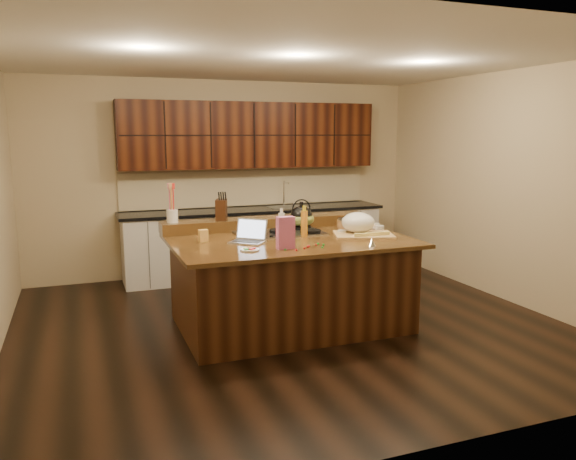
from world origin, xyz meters
name	(u,v)px	position (x,y,z in m)	size (l,w,h in m)	color
room	(290,197)	(0.00, 0.00, 1.35)	(5.52, 5.02, 2.72)	black
island	(290,282)	(0.00, 0.00, 0.46)	(2.40, 1.60, 0.92)	black
back_ledge	(268,223)	(0.00, 0.70, 0.98)	(2.40, 0.30, 0.12)	black
cooktop	(280,232)	(0.00, 0.30, 0.94)	(0.92, 0.52, 0.05)	gray
back_counter	(253,205)	(0.30, 2.23, 0.98)	(3.70, 0.66, 2.40)	silver
kettle	(301,216)	(0.30, 0.43, 1.08)	(0.25, 0.25, 0.22)	black
green_bowl	(301,219)	(0.30, 0.43, 1.04)	(0.29, 0.29, 0.16)	olive
laptop	(249,236)	(-0.44, -0.03, 0.98)	(0.41, 0.40, 0.22)	#B7B7BC
oil_bottle	(304,224)	(0.18, 0.05, 1.06)	(0.07, 0.07, 0.27)	orange
vinegar_bottle	(282,225)	(-0.05, 0.12, 1.04)	(0.06, 0.06, 0.25)	silver
wooden_tray	(359,225)	(0.75, -0.09, 1.03)	(0.71, 0.60, 0.24)	tan
ramekin_a	(342,232)	(0.61, 0.03, 0.94)	(0.10, 0.10, 0.04)	white
ramekin_b	(380,228)	(1.13, 0.14, 0.94)	(0.10, 0.10, 0.04)	white
ramekin_c	(376,226)	(1.15, 0.28, 0.94)	(0.10, 0.10, 0.04)	white
strainer_bowl	(347,224)	(0.84, 0.37, 0.97)	(0.24, 0.24, 0.09)	#996B3F
kitchen_timer	(372,243)	(0.59, -0.65, 0.96)	(0.08, 0.08, 0.07)	silver
pink_bag	(286,233)	(-0.22, -0.46, 1.07)	(0.16, 0.09, 0.30)	#C55C92
candy_plate	(250,250)	(-0.55, -0.42, 0.93)	(0.18, 0.18, 0.01)	white
package_box	(203,236)	(-0.86, 0.13, 0.98)	(0.09, 0.06, 0.12)	#EAB152
utensil_crock	(172,216)	(-1.07, 0.70, 1.11)	(0.12, 0.12, 0.14)	white
knife_block	(221,210)	(-0.54, 0.70, 1.15)	(0.11, 0.19, 0.23)	black
gumdrop_0	(308,247)	(-0.01, -0.50, 0.93)	(0.02, 0.02, 0.02)	red
gumdrop_1	(279,248)	(-0.27, -0.44, 0.93)	(0.02, 0.02, 0.02)	#198C26
gumdrop_2	(316,245)	(0.11, -0.43, 0.93)	(0.02, 0.02, 0.02)	red
gumdrop_3	(285,250)	(-0.25, -0.55, 0.93)	(0.02, 0.02, 0.02)	#198C26
gumdrop_4	(304,248)	(-0.06, -0.54, 0.93)	(0.02, 0.02, 0.02)	red
gumdrop_5	(317,244)	(0.12, -0.42, 0.93)	(0.02, 0.02, 0.02)	#198C26
gumdrop_6	(308,246)	(0.01, -0.47, 0.93)	(0.02, 0.02, 0.02)	red
gumdrop_7	(323,245)	(0.17, -0.46, 0.93)	(0.02, 0.02, 0.02)	#198C26
gumdrop_8	(309,246)	(0.01, -0.47, 0.93)	(0.02, 0.02, 0.02)	red
gumdrop_9	(318,244)	(0.15, -0.39, 0.93)	(0.02, 0.02, 0.02)	#198C26
gumdrop_10	(296,250)	(-0.16, -0.59, 0.93)	(0.02, 0.02, 0.02)	red
gumdrop_11	(322,247)	(0.11, -0.57, 0.93)	(0.02, 0.02, 0.02)	#198C26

